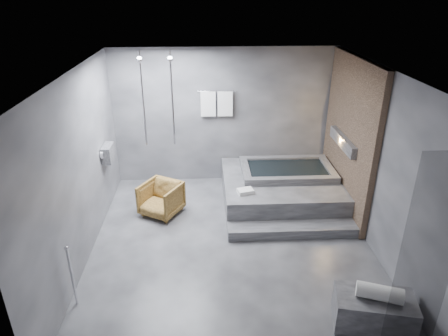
{
  "coord_description": "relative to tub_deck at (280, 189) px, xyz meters",
  "views": [
    {
      "loc": [
        -0.4,
        -5.37,
        3.89
      ],
      "look_at": [
        -0.11,
        0.3,
        1.26
      ],
      "focal_mm": 32.0,
      "sensor_mm": 36.0,
      "label": 1
    }
  ],
  "objects": [
    {
      "name": "room",
      "position": [
        -0.65,
        -1.21,
        1.48
      ],
      "size": [
        5.0,
        5.04,
        2.82
      ],
      "color": "#303033",
      "rests_on": "ground"
    },
    {
      "name": "tub_deck",
      "position": [
        0.0,
        0.0,
        0.0
      ],
      "size": [
        2.2,
        2.0,
        0.5
      ],
      "primitive_type": "cube",
      "color": "#363638",
      "rests_on": "ground"
    },
    {
      "name": "tub_step",
      "position": [
        0.0,
        -1.18,
        -0.16
      ],
      "size": [
        2.2,
        0.36,
        0.18
      ],
      "primitive_type": "cube",
      "color": "#363638",
      "rests_on": "ground"
    },
    {
      "name": "concrete_bench",
      "position": [
        0.59,
        -3.19,
        -0.04
      ],
      "size": [
        1.04,
        0.71,
        0.43
      ],
      "primitive_type": "cube",
      "rotation": [
        0.0,
        0.0,
        -0.22
      ],
      "color": "#353537",
      "rests_on": "ground"
    },
    {
      "name": "driftwood_chair",
      "position": [
        -2.28,
        -0.37,
        0.06
      ],
      "size": [
        0.9,
        0.91,
        0.61
      ],
      "primitive_type": "imported",
      "rotation": [
        0.0,
        0.0,
        -0.52
      ],
      "color": "#4B3212",
      "rests_on": "ground"
    },
    {
      "name": "rolled_towel",
      "position": [
        0.61,
        -3.21,
        0.27
      ],
      "size": [
        0.57,
        0.37,
        0.19
      ],
      "primitive_type": "cylinder",
      "rotation": [
        0.0,
        1.57,
        -0.36
      ],
      "color": "white",
      "rests_on": "concrete_bench"
    },
    {
      "name": "deck_towel",
      "position": [
        -0.75,
        -0.58,
        0.29
      ],
      "size": [
        0.31,
        0.26,
        0.07
      ],
      "primitive_type": "cube",
      "rotation": [
        0.0,
        0.0,
        0.25
      ],
      "color": "white",
      "rests_on": "tub_deck"
    }
  ]
}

